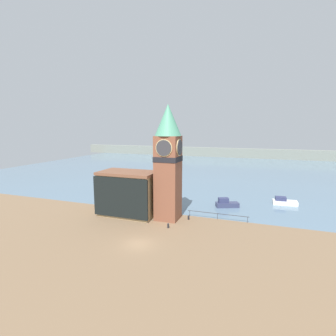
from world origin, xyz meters
TOP-DOWN VIEW (x-y plane):
  - ground_plane at (0.00, 0.00)m, footprint 160.00×160.00m
  - water at (0.00, 73.95)m, footprint 160.00×120.00m
  - far_shoreline at (0.00, 113.95)m, footprint 180.00×3.00m
  - pier_railing at (8.73, 13.70)m, footprint 10.76×0.08m
  - clock_tower at (0.39, 11.12)m, footprint 4.53×4.53m
  - pier_building at (-7.25, 10.62)m, footprint 10.52×6.28m
  - boat_near at (9.24, 21.64)m, footprint 4.88×3.38m
  - boat_far at (20.44, 27.53)m, footprint 4.97×2.46m
  - mooring_bollard_near at (1.90, 6.98)m, footprint 0.32×0.32m
  - mooring_bollard_far at (3.95, 11.91)m, footprint 0.34×0.34m

SIDE VIEW (x-z plane):
  - water at x=0.00m, z-range 0.00..0.00m
  - ground_plane at x=0.00m, z-range 0.00..0.00m
  - mooring_bollard_far at x=3.95m, z-range 0.03..0.81m
  - mooring_bollard_near at x=1.90m, z-range 0.03..0.83m
  - boat_far at x=20.44m, z-range -0.21..1.41m
  - boat_near at x=9.24m, z-range -0.26..1.66m
  - pier_railing at x=8.73m, z-range 0.41..1.50m
  - far_shoreline at x=0.00m, z-range 0.00..5.00m
  - pier_building at x=-7.25m, z-range 0.02..8.16m
  - clock_tower at x=0.39m, z-range 0.61..20.58m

